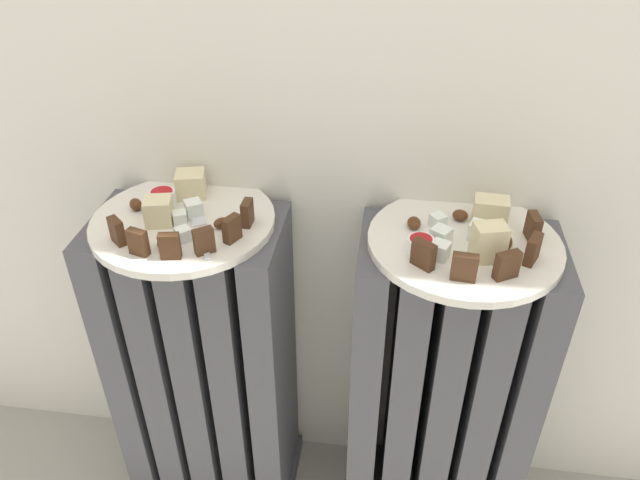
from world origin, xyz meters
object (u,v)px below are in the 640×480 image
plate_right (464,243)px  fork (202,234)px  radiator_left (206,370)px  jam_bowl_left (163,198)px  plate_left (183,221)px  radiator_right (439,395)px  jam_bowl_right (421,244)px

plate_right → fork: fork is taller
fork → radiator_left: bearing=136.0°
radiator_left → fork: 0.32m
jam_bowl_left → plate_left: bearing=-36.1°
plate_right → fork: (-0.36, -0.04, 0.01)m
radiator_right → jam_bowl_right: (-0.06, -0.04, 0.33)m
plate_left → fork: (0.04, -0.04, 0.01)m
fork → jam_bowl_right: bearing=0.6°
jam_bowl_left → fork: 0.10m
radiator_right → jam_bowl_left: bearing=176.3°
radiator_left → jam_bowl_left: 0.33m
plate_left → jam_bowl_left: jam_bowl_left is taller
plate_right → jam_bowl_left: bearing=176.3°
jam_bowl_left → plate_right: bearing=-3.7°
plate_right → radiator_right: bearing=-116.6°
plate_left → fork: size_ratio=2.58×
jam_bowl_right → fork: size_ratio=0.35×
plate_left → fork: 0.06m
radiator_left → fork: bearing=-44.0°
jam_bowl_left → radiator_left: bearing=-36.1°
plate_right → jam_bowl_left: size_ratio=6.86×
jam_bowl_right → plate_left: bearing=173.9°
plate_right → radiator_left: bearing=-180.0°
radiator_left → radiator_right: 0.40m
plate_left → fork: bearing=-44.0°
radiator_left → plate_left: bearing=116.6°
plate_right → fork: bearing=-173.8°
jam_bowl_left → fork: size_ratio=0.38×
plate_left → jam_bowl_right: (0.34, -0.04, 0.02)m
radiator_left → radiator_right: (0.40, 0.00, 0.00)m
radiator_left → jam_bowl_right: bearing=-6.1°
radiator_right → plate_right: plate_right is taller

